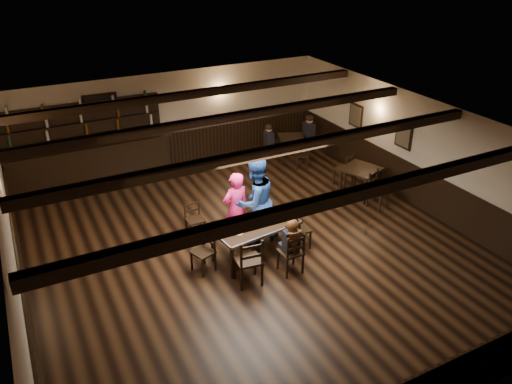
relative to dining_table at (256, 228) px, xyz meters
name	(u,v)px	position (x,y,z in m)	size (l,w,h in m)	color
ground	(252,246)	(0.08, 0.37, -0.68)	(10.00, 10.00, 0.00)	black
room_shell	(251,172)	(0.09, 0.41, 1.06)	(9.02, 10.02, 2.71)	beige
dining_table	(256,228)	(0.00, 0.00, 0.00)	(1.84, 1.09, 0.75)	black
chair_near_left	(250,259)	(-0.55, -0.82, -0.08)	(0.53, 0.51, 1.03)	black
chair_near_right	(293,251)	(0.36, -0.87, -0.15)	(0.43, 0.41, 0.92)	black
chair_end_left	(206,247)	(-1.09, 0.05, -0.18)	(0.49, 0.50, 0.86)	black
chair_end_right	(297,227)	(0.91, -0.11, -0.17)	(0.42, 0.44, 0.88)	black
chair_far_pushed	(194,216)	(-0.83, 1.39, -0.20)	(0.38, 0.37, 0.82)	black
woman_pink	(236,209)	(-0.15, 0.64, 0.16)	(0.61, 0.40, 1.68)	#FF2679
man_blue	(255,201)	(0.24, 0.51, 0.31)	(0.96, 0.75, 1.98)	navy
seated_person	(292,237)	(0.36, -0.81, 0.12)	(0.32, 0.47, 0.77)	black
cake	(237,230)	(-0.45, -0.05, 0.11)	(0.32, 0.32, 0.10)	white
plate_stack_a	(256,222)	(-0.02, -0.04, 0.15)	(0.18, 0.18, 0.17)	white
plate_stack_b	(264,215)	(0.24, 0.09, 0.18)	(0.18, 0.18, 0.22)	white
tea_light	(252,221)	(-0.02, 0.13, 0.09)	(0.05, 0.05, 0.06)	#A5A8AD
salt_shaker	(273,221)	(0.34, -0.09, 0.12)	(0.04, 0.04, 0.10)	silver
pepper_shaker	(274,218)	(0.41, -0.01, 0.12)	(0.04, 0.04, 0.10)	#A5A8AD
drink_glass	(266,215)	(0.32, 0.19, 0.12)	(0.06, 0.06, 0.10)	silver
menu_red	(277,219)	(0.49, 0.00, 0.07)	(0.31, 0.22, 0.00)	maroon
menu_blue	(273,216)	(0.48, 0.16, 0.07)	(0.33, 0.23, 0.00)	#0E1448
bar_counter	(90,159)	(-2.33, 5.09, 0.04)	(4.27, 0.70, 2.20)	black
back_table_a	(361,172)	(3.64, 1.24, -0.03)	(1.12, 1.12, 0.75)	black
back_table_b	(291,140)	(3.23, 3.98, -0.04)	(0.94, 0.94, 0.75)	black
bg_patron_left	(269,136)	(2.55, 4.11, 0.15)	(0.27, 0.38, 0.73)	black
bg_patron_right	(309,128)	(3.88, 4.06, 0.19)	(0.28, 0.41, 0.81)	black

